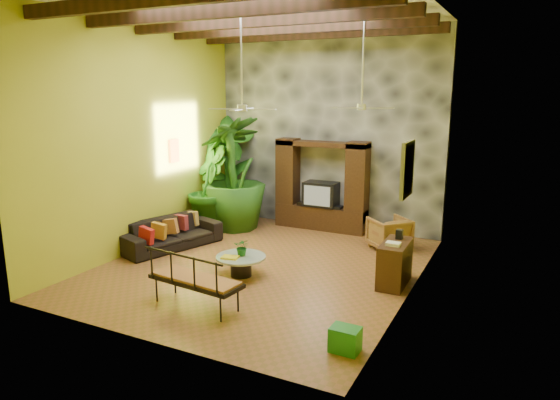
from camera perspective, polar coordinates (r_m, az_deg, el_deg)
The scene contains 23 objects.
ground at distance 10.34m, azimuth -1.96°, elevation -7.50°, with size 7.00×7.00×0.00m, color brown.
ceiling at distance 9.82m, azimuth -2.19°, elevation 21.08°, with size 6.00×7.00×0.02m, color silver.
back_wall at distance 12.93m, azimuth 5.46°, elevation 7.87°, with size 6.00×0.02×5.00m, color gold.
left_wall at distance 11.50m, azimuth -15.39°, elevation 6.90°, with size 0.02×7.00×5.00m, color gold.
right_wall at distance 8.74m, azimuth 15.54°, elevation 5.24°, with size 0.02×7.00×5.00m, color gold.
stone_accent_wall at distance 12.88m, azimuth 5.36°, elevation 7.85°, with size 5.98×0.10×4.98m, color #35373D.
ceiling_beams at distance 9.79m, azimuth -2.18°, elevation 19.80°, with size 5.95×5.36×0.22m.
entertainment_center at distance 12.81m, azimuth 4.73°, elevation 0.90°, with size 2.40×0.55×2.30m.
ceiling_fan_front at distance 9.46m, azimuth -4.38°, elevation 11.66°, with size 1.28×1.28×1.86m.
ceiling_fan_back at distance 10.19m, azimuth 9.33°, elevation 11.60°, with size 1.28×1.28×1.86m.
wall_art_mask at distance 12.28m, azimuth -12.03°, elevation 5.53°, with size 0.06×0.32×0.55m, color gold.
wall_art_painting at distance 8.19m, azimuth 14.35°, elevation 3.43°, with size 0.06×0.70×0.90m, color #235C80.
sofa at distance 11.64m, azimuth -12.38°, elevation -3.73°, with size 2.32×0.91×0.68m, color black.
wicker_armchair at distance 11.52m, azimuth 12.37°, elevation -3.75°, with size 0.78×0.81×0.73m, color olive.
tall_plant_a at distance 13.70m, azimuth -6.00°, elevation 3.57°, with size 1.50×1.01×2.84m, color #23641A.
tall_plant_b at distance 12.81m, azimuth -8.30°, elevation 1.39°, with size 1.20×0.97×2.18m, color #22631A.
tall_plant_c at distance 12.78m, azimuth -5.34°, elevation 3.07°, with size 1.63×1.63×2.90m, color #245616.
coffee_table at distance 9.74m, azimuth -4.48°, elevation -7.20°, with size 0.97×0.97×0.40m.
centerpiece_plant at distance 9.69m, azimuth -4.33°, elevation -5.36°, with size 0.31×0.27×0.34m, color #16561B.
yellow_tray at distance 9.59m, azimuth -5.73°, elevation -6.54°, with size 0.31×0.22×0.03m, color #F8FF1B.
iron_bench at distance 8.37m, azimuth -9.92°, elevation -8.75°, with size 1.70×0.77×0.57m.
side_console at distance 9.50m, azimuth 12.98°, elevation -7.08°, with size 0.45×1.01×0.81m, color #351F10.
green_bin at distance 7.18m, azimuth 7.46°, elevation -15.52°, with size 0.40×0.30×0.35m, color #217B41.
Camera 1 is at (4.66, -8.52, 3.54)m, focal length 32.00 mm.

